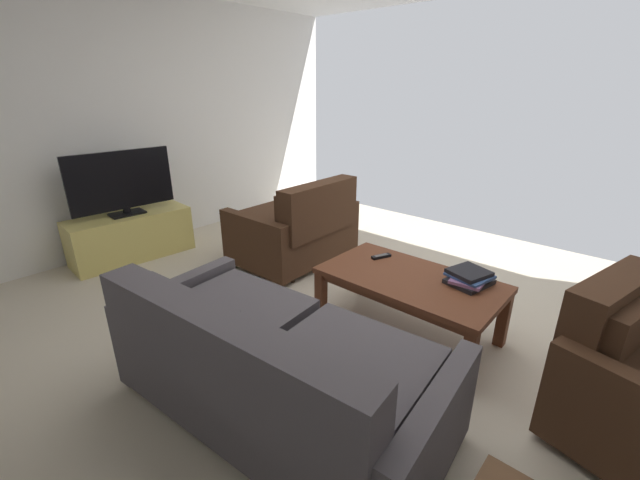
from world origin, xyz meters
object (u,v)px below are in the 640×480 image
Objects in this scene: loveseat_near at (297,228)px; flat_tv at (122,182)px; sofa_main at (271,367)px; book_stack at (469,277)px; tv_remote at (381,256)px; tv_stand at (131,236)px; coffee_table at (409,285)px.

loveseat_near is 1.14× the size of flat_tv.
sofa_main is 5.76× the size of book_stack.
loveseat_near reaches higher than book_stack.
flat_tv is at bearing 18.39° from tv_remote.
sofa_main is 2.80m from flat_tv.
tv_stand is 3.29m from book_stack.
flat_tv is (2.71, -0.51, 0.46)m from sofa_main.
tv_stand is at bearing 18.36° from tv_remote.
coffee_table is 1.04× the size of tv_stand.
sofa_main reaches higher than coffee_table.
sofa_main reaches higher than tv_remote.
flat_tv is at bearing 38.34° from loveseat_near.
tv_remote is (0.34, -0.15, 0.07)m from coffee_table.
book_stack is (-0.46, -1.37, 0.15)m from sofa_main.
loveseat_near is 1.84m from book_stack.
flat_tv is (1.34, 1.06, 0.44)m from loveseat_near.
coffee_table is 7.42× the size of tv_remote.
sofa_main is 11.19× the size of tv_remote.
tv_stand is 3.68× the size of book_stack.
tv_stand is at bearing -10.78° from sofa_main.
book_stack is (-3.17, -0.85, -0.31)m from flat_tv.
book_stack is 1.94× the size of tv_remote.
book_stack is at bearing -164.91° from flat_tv.
loveseat_near is 1.72m from tv_stand.
coffee_table is at bearing -166.50° from tv_stand.
tv_remote reaches higher than coffee_table.
tv_remote is at bearing 2.22° from book_stack.
tv_remote is (-1.15, 0.24, 0.10)m from loveseat_near.
coffee_table is 0.38m from tv_remote.
tv_remote is at bearing -161.64° from tv_stand.
loveseat_near is at bearing -49.14° from sofa_main.
book_stack is (-3.17, -0.85, 0.25)m from tv_stand.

